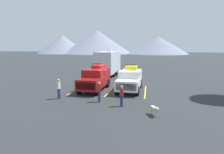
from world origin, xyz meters
TOP-DOWN VIEW (x-y plane):
  - ground_plane at (0.00, 0.00)m, footprint 240.00×240.00m
  - pickup_truck_a at (-1.54, -0.06)m, footprint 2.28×5.46m
  - pickup_truck_b at (1.95, 0.45)m, footprint 2.32×5.40m
  - lot_stripe_a at (-3.52, 0.05)m, footprint 0.12×5.50m
  - lot_stripe_b at (0.00, 0.05)m, footprint 0.12×5.50m
  - lot_stripe_c at (3.52, 0.05)m, footprint 0.12×5.50m
  - camper_trailer_a at (-2.18, 9.66)m, footprint 2.80×7.89m
  - person_a at (-0.05, -4.29)m, footprint 0.30×0.31m
  - person_b at (1.87, -5.17)m, footprint 0.30×0.29m
  - person_c at (-3.64, -4.03)m, footprint 0.26×0.37m
  - dog at (4.24, -6.80)m, footprint 0.55×0.94m
  - mountain_ridge at (8.38, 92.19)m, footprint 138.17×39.61m

SIDE VIEW (x-z plane):
  - ground_plane at x=0.00m, z-range 0.00..0.00m
  - lot_stripe_a at x=-3.52m, z-range 0.00..0.01m
  - lot_stripe_b at x=0.00m, z-range 0.00..0.01m
  - lot_stripe_c at x=3.52m, z-range 0.00..0.01m
  - dog at x=4.24m, z-range 0.11..0.79m
  - person_b at x=1.87m, z-range 0.12..1.71m
  - person_a at x=-0.05m, z-range 0.13..1.77m
  - person_c at x=-3.64m, z-range 0.13..1.86m
  - pickup_truck_b at x=1.95m, z-range -0.12..2.42m
  - pickup_truck_a at x=-1.54m, z-range -0.11..2.52m
  - camper_trailer_a at x=-2.18m, z-range 0.10..4.00m
  - mountain_ridge at x=8.38m, z-range -1.82..15.45m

